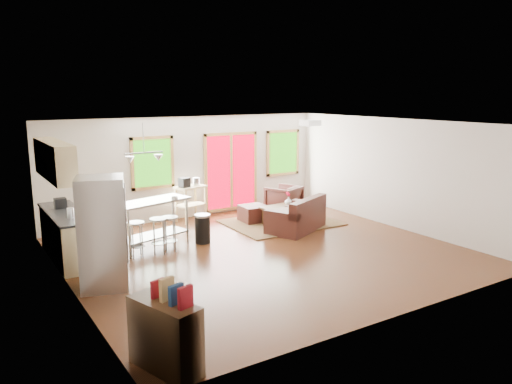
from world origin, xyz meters
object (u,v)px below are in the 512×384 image
coffee_table (284,209)px  rug (281,223)px  refrigerator (103,233)px  armchair (284,198)px  kitchen_cart (190,191)px  island (152,215)px  loveseat (297,217)px  ottoman (254,214)px

coffee_table → rug: bearing=117.9°
rug → refrigerator: bearing=-159.2°
armchair → kitchen_cart: kitchen_cart is taller
refrigerator → island: 2.20m
rug → refrigerator: (-4.85, -1.84, 0.92)m
island → kitchen_cart: kitchen_cart is taller
rug → kitchen_cart: (-1.82, 1.37, 0.76)m
coffee_table → refrigerator: bearing=-160.1°
refrigerator → kitchen_cart: 4.42m
loveseat → kitchen_cart: 2.80m
armchair → island: (-4.08, -1.05, 0.29)m
armchair → ottoman: 1.26m
ottoman → refrigerator: size_ratio=0.33×
coffee_table → island: bearing=-177.9°
loveseat → ottoman: (-0.44, 1.24, -0.11)m
refrigerator → loveseat: bearing=30.4°
loveseat → island: (-3.33, 0.56, 0.38)m
loveseat → refrigerator: 4.94m
rug → coffee_table: (0.04, -0.08, 0.36)m
coffee_table → ottoman: 0.80m
armchair → refrigerator: size_ratio=0.44×
ottoman → refrigerator: bearing=-151.9°
refrigerator → kitchen_cart: size_ratio=1.65×
rug → armchair: size_ratio=3.21×
island → kitchen_cart: (1.58, 1.57, 0.08)m
coffee_table → ottoman: coffee_table is taller
loveseat → island: size_ratio=1.01×
rug → island: size_ratio=1.54×
rug → loveseat: (-0.07, -0.76, 0.30)m
armchair → refrigerator: bearing=3.0°
ottoman → loveseat: bearing=-70.6°
refrigerator → island: (1.45, 1.64, -0.24)m
rug → coffee_table: 0.38m
coffee_table → kitchen_cart: kitchen_cart is taller
rug → armchair: bearing=51.3°
armchair → ottoman: size_ratio=1.31×
coffee_table → island: (-3.44, -0.13, 0.32)m
kitchen_cart → coffee_table: bearing=-37.8°
refrigerator → armchair: bearing=43.6°
kitchen_cart → loveseat: bearing=-50.5°
armchair → ottoman: bearing=-5.5°
coffee_table → armchair: bearing=55.4°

